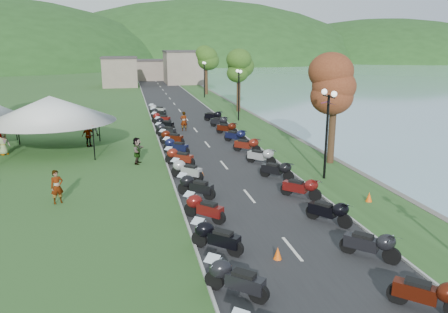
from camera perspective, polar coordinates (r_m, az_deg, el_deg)
road at (r=45.10m, az=-4.91°, el=4.90°), size 7.00×120.00×0.02m
hills_backdrop at (r=204.33m, az=-10.97°, el=12.13°), size 360.00×120.00×76.00m
far_building at (r=89.32m, az=-10.13°, el=11.07°), size 18.00×16.00×5.00m
moto_row_left at (r=26.17m, az=-5.35°, el=-0.94°), size 2.60×47.62×1.10m
moto_row_right at (r=24.93m, az=6.98°, el=-1.77°), size 2.60×41.31×1.10m
vendor_tent_main at (r=33.08m, az=-21.54°, el=3.94°), size 5.93×5.93×4.00m
tree_lakeside at (r=28.40m, az=14.13°, el=6.67°), size 2.76×2.76×7.67m
pedestrian_a at (r=22.73m, az=-20.80°, el=-5.72°), size 0.74×0.66×1.66m
pedestrian_b at (r=38.34m, az=-16.60°, el=2.62°), size 0.84×0.49×1.70m
traffic_cone_near at (r=16.05m, az=7.02°, el=-12.44°), size 0.31×0.31×0.48m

